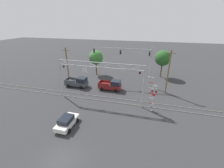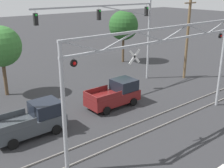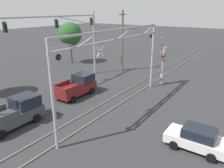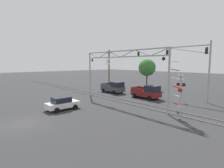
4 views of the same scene
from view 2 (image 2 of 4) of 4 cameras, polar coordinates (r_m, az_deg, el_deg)
The scene contains 9 objects.
rail_track_near at distance 20.38m, azimuth 8.74°, elevation -8.96°, with size 80.00×0.08×0.10m, color gray.
rail_track_far at distance 21.25m, azimuth 5.89°, elevation -7.59°, with size 80.00×0.08×0.10m, color gray.
crossing_gantry at distance 18.36m, azimuth 10.15°, elevation 4.98°, with size 14.80×0.27×7.23m.
traffic_signal_span at distance 27.89m, azimuth 2.89°, elevation 11.76°, with size 13.08×0.39×8.59m.
pickup_truck_lead at distance 23.67m, azimuth 0.72°, elevation -2.09°, with size 4.63×2.26×2.13m.
pickup_truck_following at distance 19.89m, azimuth -15.77°, elevation -7.14°, with size 4.83×2.26×2.13m.
utility_pole_right at distance 31.22m, azimuth 15.06°, elevation 9.05°, with size 1.80×0.28×8.64m.
background_tree_beyond_span at distance 37.19m, azimuth 2.33°, elevation 11.79°, with size 3.82×3.82×6.78m.
background_tree_far_left_verge at distance 26.92m, azimuth -21.64°, elevation 7.10°, with size 3.64×3.64×6.42m.
Camera 2 is at (-13.52, 0.98, 9.54)m, focal length 45.00 mm.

